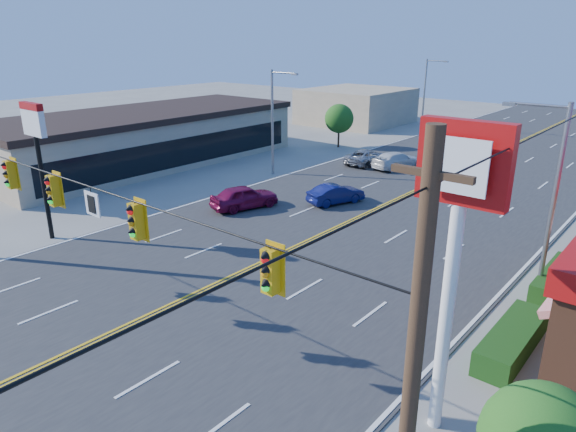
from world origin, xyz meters
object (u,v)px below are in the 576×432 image
Objects in this scene: car_white at (397,161)px; car_silver at (366,157)px; signal_span at (73,213)px; kfc_pylon at (457,222)px; pizza_hut_sign at (37,143)px; car_magenta at (244,198)px; car_blue at (336,195)px.

car_white is 2.72m from car_silver.
signal_span is at bearing 103.10° from car_silver.
kfc_pylon is 1.88× the size of car_silver.
signal_span reaches higher than pizza_hut_sign.
signal_span is 5.39× the size of car_silver.
car_white is 1.03× the size of car_silver.
car_silver is at bearing 125.25° from kfc_pylon.
car_white is (6.75, 25.72, -4.51)m from pizza_hut_sign.
car_magenta is at bearing 149.65° from kfc_pylon.
signal_span is 5.22× the size of car_white.
kfc_pylon is 1.83× the size of car_white.
car_white is at bearing 120.67° from kfc_pylon.
car_magenta reaches higher than car_white.
pizza_hut_sign is at bearing 83.81° from car_magenta.
car_blue is (8.32, 14.77, -4.56)m from pizza_hut_sign.
car_silver is (-0.43, 15.15, -0.11)m from car_magenta.
car_blue is 11.06m from car_white.
car_silver is at bearing -48.14° from car_blue.
signal_span is 11.60m from pizza_hut_sign.
kfc_pylon reaches higher than car_blue.
pizza_hut_sign reaches higher than car_blue.
signal_span is 30.49m from car_silver.
kfc_pylon is 20.85m from car_blue.
car_blue is at bearing 111.90° from car_silver.
car_magenta is at bearing 96.85° from car_white.
car_magenta is (-17.52, 10.26, -5.31)m from kfc_pylon.
car_white is at bearing 97.91° from signal_span.
car_blue is at bearing 132.81° from kfc_pylon.
car_blue and car_silver have the same top height.
car_silver is (4.05, 25.41, -4.56)m from pizza_hut_sign.
kfc_pylon reaches higher than car_magenta.
car_magenta is (4.48, 10.26, -4.45)m from pizza_hut_sign.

